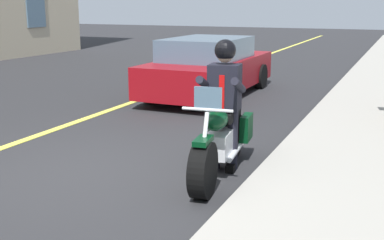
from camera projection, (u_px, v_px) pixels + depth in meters
ground_plane at (96, 174)px, 6.37m from camera, size 80.00×80.00×0.00m
motorcycle_main at (221, 140)px, 6.29m from camera, size 2.22×0.77×1.26m
rider_main at (224, 94)px, 6.33m from camera, size 0.67×0.60×1.74m
car_silver at (209, 67)px, 11.65m from camera, size 4.60×1.92×1.40m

